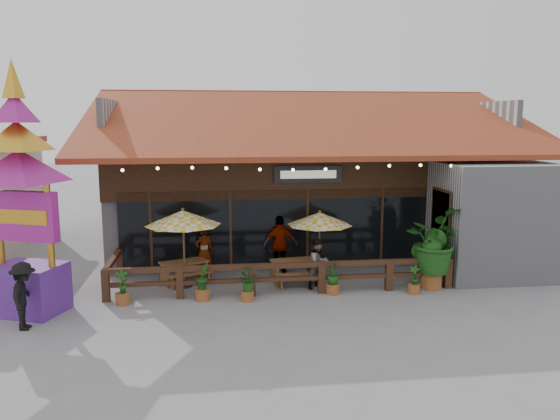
{
  "coord_description": "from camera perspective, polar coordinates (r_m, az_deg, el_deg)",
  "views": [
    {
      "loc": [
        -3.57,
        -15.33,
        4.91
      ],
      "look_at": [
        -1.45,
        1.5,
        2.11
      ],
      "focal_mm": 35.0,
      "sensor_mm": 36.0,
      "label": 1
    }
  ],
  "objects": [
    {
      "name": "ground",
      "position": [
        16.49,
        5.7,
        -8.0
      ],
      "size": [
        100.0,
        100.0,
        0.0
      ],
      "primitive_type": "plane",
      "color": "gray",
      "rests_on": "ground"
    },
    {
      "name": "restaurant_building",
      "position": [
        22.43,
        2.7,
        2.44
      ],
      "size": [
        15.5,
        14.73,
        6.09
      ],
      "color": "#A3A3A8",
      "rests_on": "ground"
    },
    {
      "name": "patio_railing",
      "position": [
        15.72,
        -2.13,
        -6.49
      ],
      "size": [
        10.0,
        2.6,
        0.92
      ],
      "color": "#412717",
      "rests_on": "ground"
    },
    {
      "name": "umbrella_left",
      "position": [
        16.19,
        -10.09,
        -0.84
      ],
      "size": [
        2.47,
        2.47,
        2.39
      ],
      "color": "brown",
      "rests_on": "ground"
    },
    {
      "name": "umbrella_right",
      "position": [
        16.89,
        4.16,
        -0.95
      ],
      "size": [
        2.58,
        2.58,
        2.17
      ],
      "color": "brown",
      "rests_on": "ground"
    },
    {
      "name": "picnic_table_left",
      "position": [
        16.95,
        -9.97,
        -6.02
      ],
      "size": [
        1.77,
        1.67,
        0.67
      ],
      "color": "brown",
      "rests_on": "ground"
    },
    {
      "name": "picnic_table_right",
      "position": [
        16.72,
        1.63,
        -6.0
      ],
      "size": [
        1.64,
        1.47,
        0.71
      ],
      "color": "brown",
      "rests_on": "ground"
    },
    {
      "name": "thai_sign_tower",
      "position": [
        15.01,
        -25.56,
        3.53
      ],
      "size": [
        3.27,
        3.27,
        6.85
      ],
      "color": "#5A2791",
      "rests_on": "ground"
    },
    {
      "name": "tropical_plant",
      "position": [
        16.57,
        15.64,
        -3.26
      ],
      "size": [
        2.08,
        2.2,
        2.42
      ],
      "color": "brown",
      "rests_on": "ground"
    },
    {
      "name": "diner_a",
      "position": [
        17.37,
        -7.93,
        -4.33
      ],
      "size": [
        0.7,
        0.59,
        1.64
      ],
      "primitive_type": "imported",
      "rotation": [
        0.0,
        0.0,
        3.53
      ],
      "color": "#3B2212",
      "rests_on": "ground"
    },
    {
      "name": "diner_b",
      "position": [
        16.14,
        4.07,
        -5.62
      ],
      "size": [
        0.91,
        0.87,
        1.48
      ],
      "primitive_type": "imported",
      "rotation": [
        0.0,
        0.0,
        0.59
      ],
      "color": "#3B2212",
      "rests_on": "ground"
    },
    {
      "name": "diner_c",
      "position": [
        17.65,
        0.05,
        -3.64
      ],
      "size": [
        1.1,
        0.46,
        1.87
      ],
      "primitive_type": "imported",
      "rotation": [
        0.0,
        0.0,
        3.14
      ],
      "color": "#3B2212",
      "rests_on": "ground"
    },
    {
      "name": "pedestrian",
      "position": [
        14.35,
        -25.2,
        -8.13
      ],
      "size": [
        0.65,
        1.08,
        1.63
      ],
      "primitive_type": "imported",
      "rotation": [
        0.0,
        0.0,
        1.62
      ],
      "color": "black",
      "rests_on": "ground"
    },
    {
      "name": "planter_a",
      "position": [
        15.4,
        -16.15,
        -8.03
      ],
      "size": [
        0.39,
        0.39,
        0.96
      ],
      "color": "brown",
      "rests_on": "ground"
    },
    {
      "name": "planter_b",
      "position": [
        15.27,
        -8.11,
        -7.73
      ],
      "size": [
        0.4,
        0.4,
        0.98
      ],
      "color": "brown",
      "rests_on": "ground"
    },
    {
      "name": "planter_c",
      "position": [
        15.07,
        -3.45,
        -7.66
      ],
      "size": [
        0.71,
        0.71,
        0.89
      ],
      "color": "brown",
      "rests_on": "ground"
    },
    {
      "name": "planter_d",
      "position": [
        15.72,
        5.54,
        -7.2
      ],
      "size": [
        0.48,
        0.48,
        0.91
      ],
      "color": "brown",
      "rests_on": "ground"
    },
    {
      "name": "planter_e",
      "position": [
        16.16,
        13.83,
        -7.29
      ],
      "size": [
        0.35,
        0.35,
        0.84
      ],
      "color": "brown",
      "rests_on": "ground"
    }
  ]
}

